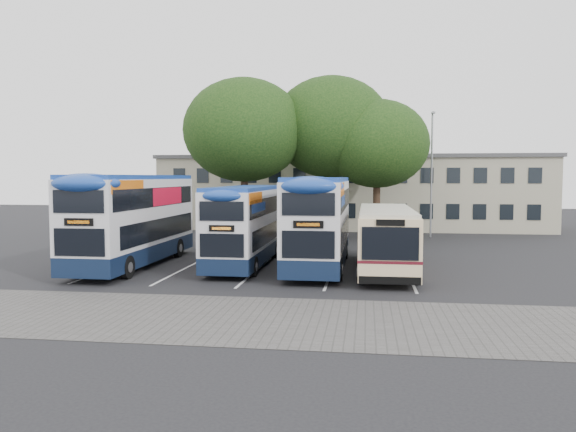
% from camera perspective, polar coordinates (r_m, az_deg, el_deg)
% --- Properties ---
extents(ground, '(120.00, 120.00, 0.00)m').
position_cam_1_polar(ground, '(22.25, 4.42, -7.39)').
color(ground, black).
rests_on(ground, ground).
extents(paving_strip, '(40.00, 6.00, 0.01)m').
position_cam_1_polar(paving_strip, '(17.66, -3.21, -10.39)').
color(paving_strip, '#595654').
rests_on(paving_strip, ground).
extents(bay_lines, '(14.12, 11.00, 0.01)m').
position_cam_1_polar(bay_lines, '(27.60, -2.76, -5.15)').
color(bay_lines, silver).
rests_on(bay_lines, ground).
extents(depot_building, '(32.40, 8.40, 6.20)m').
position_cam_1_polar(depot_building, '(48.80, 6.39, 2.52)').
color(depot_building, '#A9A588').
rests_on(depot_building, ground).
extents(lamp_post, '(0.25, 1.05, 9.06)m').
position_cam_1_polar(lamp_post, '(42.01, 14.39, 4.82)').
color(lamp_post, gray).
rests_on(lamp_post, ground).
extents(tree_left, '(8.39, 8.39, 11.18)m').
position_cam_1_polar(tree_left, '(39.20, -4.48, 8.68)').
color(tree_left, black).
rests_on(tree_left, ground).
extents(tree_mid, '(8.49, 8.49, 11.53)m').
position_cam_1_polar(tree_mid, '(40.57, 4.42, 8.96)').
color(tree_mid, black).
rests_on(tree_mid, ground).
extents(tree_right, '(7.18, 7.18, 9.73)m').
position_cam_1_polar(tree_right, '(39.54, 9.05, 7.24)').
color(tree_right, black).
rests_on(tree_right, ground).
extents(bus_dd_left, '(2.61, 10.75, 4.48)m').
position_cam_1_polar(bus_dd_left, '(28.68, -15.33, 0.01)').
color(bus_dd_left, '#0E1B36').
rests_on(bus_dd_left, ground).
extents(bus_dd_mid, '(2.28, 9.41, 3.92)m').
position_cam_1_polar(bus_dd_mid, '(27.88, -4.29, -0.61)').
color(bus_dd_mid, '#0E1B36').
rests_on(bus_dd_mid, ground).
extents(bus_dd_right, '(2.54, 10.48, 4.37)m').
position_cam_1_polar(bus_dd_right, '(27.19, 3.21, -0.19)').
color(bus_dd_right, '#0E1B36').
rests_on(bus_dd_right, ground).
extents(bus_single, '(2.50, 9.83, 2.93)m').
position_cam_1_polar(bus_single, '(26.64, 9.89, -1.94)').
color(bus_single, beige).
rests_on(bus_single, ground).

